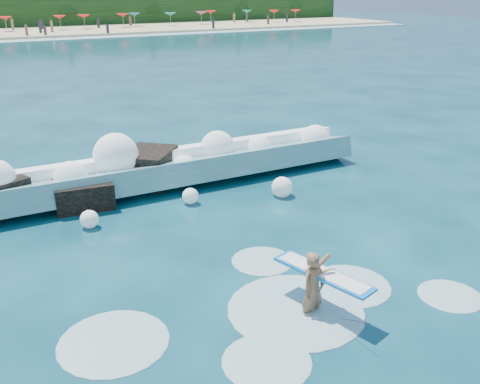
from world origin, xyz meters
The scene contains 7 objects.
ground centered at (0.00, 0.00, 0.00)m, with size 200.00×200.00×0.00m, color #072F3E.
breaking_wave centered at (0.23, 6.87, 0.50)m, with size 16.78×2.67×1.45m.
rock_cluster centered at (-2.58, 6.82, 0.46)m, with size 8.50×3.32×1.44m.
surfer_with_board centered at (0.88, -2.64, 0.66)m, with size 1.25×2.96×1.80m.
wave_spray centered at (0.03, 6.74, 0.96)m, with size 15.53×4.56×2.12m.
surf_foam centered at (0.13, -2.21, 0.00)m, with size 9.46×5.31×0.16m.
beachgoers centered at (11.49, 74.72, 1.11)m, with size 104.63×12.26×1.94m.
Camera 1 is at (-5.49, -10.87, 6.90)m, focal length 40.00 mm.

